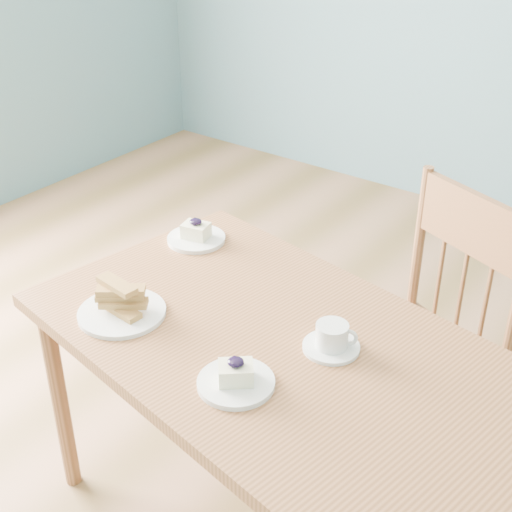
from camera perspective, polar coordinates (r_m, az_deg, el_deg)
room at (r=1.23m, az=0.79°, el=14.12°), size 5.01×5.01×2.71m
dining_table at (r=1.72m, az=2.06°, el=-8.78°), size 1.37×0.93×0.68m
dining_chair at (r=2.10m, az=13.07°, el=-6.71°), size 0.53×0.52×0.90m
cheesecake_plate_near at (r=1.55m, az=-1.62°, el=-9.77°), size 0.17×0.17×0.07m
cheesecake_plate_far at (r=2.10m, az=-4.81°, el=1.66°), size 0.17×0.17×0.07m
coffee_cup at (r=1.65m, az=6.11°, el=-6.60°), size 0.13×0.13×0.07m
biscotti_plate at (r=1.79m, az=-10.74°, el=-3.92°), size 0.22×0.22×0.09m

